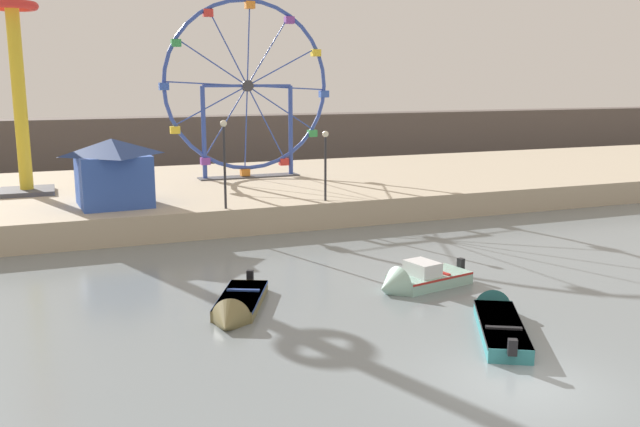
# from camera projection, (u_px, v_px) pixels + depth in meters

# --- Properties ---
(ground_plane) EXTENTS (240.00, 240.00, 0.00)m
(ground_plane) POSITION_uv_depth(u_px,v_px,m) (523.00, 385.00, 16.96)
(ground_plane) COLOR slate
(quay_promenade) EXTENTS (110.00, 18.10, 1.35)m
(quay_promenade) POSITION_uv_depth(u_px,v_px,m) (241.00, 192.00, 41.84)
(quay_promenade) COLOR #B7A88E
(quay_promenade) RESTS_ON ground_plane
(distant_town_skyline) EXTENTS (140.00, 3.00, 4.40)m
(distant_town_skyline) POSITION_uv_depth(u_px,v_px,m) (187.00, 142.00, 57.60)
(distant_town_skyline) COLOR #564C47
(distant_town_skyline) RESTS_ON ground_plane
(motorboat_teal_painted) EXTENTS (3.56, 5.19, 1.15)m
(motorboat_teal_painted) POSITION_uv_depth(u_px,v_px,m) (497.00, 318.00, 21.06)
(motorboat_teal_painted) COLOR teal
(motorboat_teal_painted) RESTS_ON ground_plane
(motorboat_olive_wood) EXTENTS (3.05, 4.56, 1.26)m
(motorboat_olive_wood) POSITION_uv_depth(u_px,v_px,m) (236.00, 309.00, 22.00)
(motorboat_olive_wood) COLOR olive
(motorboat_olive_wood) RESTS_ON ground_plane
(motorboat_seafoam) EXTENTS (4.07, 2.26, 1.44)m
(motorboat_seafoam) POSITION_uv_depth(u_px,v_px,m) (415.00, 280.00, 24.73)
(motorboat_seafoam) COLOR #93BCAD
(motorboat_seafoam) RESTS_ON ground_plane
(ferris_wheel_blue_frame) EXTENTS (10.79, 1.20, 10.96)m
(ferris_wheel_blue_frame) POSITION_uv_depth(u_px,v_px,m) (247.00, 89.00, 42.24)
(ferris_wheel_blue_frame) COLOR #334CA8
(ferris_wheel_blue_frame) RESTS_ON quay_promenade
(drop_tower_yellow_tower) EXTENTS (2.80, 2.80, 15.16)m
(drop_tower_yellow_tower) POSITION_uv_depth(u_px,v_px,m) (16.00, 58.00, 35.77)
(drop_tower_yellow_tower) COLOR gold
(drop_tower_yellow_tower) RESTS_ON quay_promenade
(carnival_booth_blue_tent) EXTENTS (3.91, 4.02, 3.30)m
(carnival_booth_blue_tent) POSITION_uv_depth(u_px,v_px,m) (113.00, 171.00, 33.34)
(carnival_booth_blue_tent) COLOR #3356B7
(carnival_booth_blue_tent) RESTS_ON quay_promenade
(promenade_lamp_near) EXTENTS (0.32, 0.32, 4.24)m
(promenade_lamp_near) POSITION_uv_depth(u_px,v_px,m) (224.00, 152.00, 32.30)
(promenade_lamp_near) COLOR #2D2D33
(promenade_lamp_near) RESTS_ON quay_promenade
(promenade_lamp_far) EXTENTS (0.32, 0.32, 3.58)m
(promenade_lamp_far) POSITION_uv_depth(u_px,v_px,m) (325.00, 155.00, 34.47)
(promenade_lamp_far) COLOR #2D2D33
(promenade_lamp_far) RESTS_ON quay_promenade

